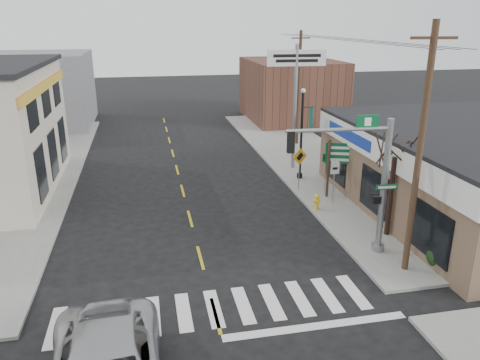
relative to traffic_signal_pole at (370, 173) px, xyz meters
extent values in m
plane|color=black|center=(-6.53, -2.93, -3.50)|extent=(140.00, 140.00, 0.00)
cube|color=gray|center=(2.47, 10.07, -3.43)|extent=(6.00, 38.00, 0.13)
cube|color=gray|center=(-15.53, 10.07, -3.43)|extent=(6.00, 38.00, 0.13)
cube|color=gold|center=(-6.53, 5.07, -3.49)|extent=(0.12, 56.00, 0.01)
cube|color=silver|center=(-6.53, -2.53, -3.49)|extent=(11.00, 2.20, 0.01)
cube|color=brown|center=(5.47, 27.07, -0.70)|extent=(8.00, 10.00, 5.60)
cube|color=slate|center=(-17.53, 29.07, -0.30)|extent=(9.00, 10.00, 6.40)
cylinder|color=gray|center=(0.67, 0.00, -0.63)|extent=(0.26, 0.26, 5.48)
cylinder|color=gray|center=(-1.34, 0.00, 1.75)|extent=(4.02, 0.15, 0.15)
cube|color=black|center=(-3.15, 0.00, 1.34)|extent=(0.26, 0.20, 0.82)
cube|color=#0A4B2A|center=(0.67, -0.22, -0.53)|extent=(0.87, 0.04, 0.20)
cube|color=#0A4B2A|center=(-0.24, 0.00, 2.02)|extent=(0.87, 0.05, 0.50)
cube|color=black|center=(0.42, -0.05, -1.13)|extent=(0.29, 0.24, 0.29)
cube|color=#463020|center=(0.94, 6.27, -1.80)|extent=(0.11, 0.11, 3.14)
cube|color=#463020|center=(2.40, 6.27, -1.80)|extent=(0.11, 0.11, 3.14)
cube|color=#0F512B|center=(1.67, 6.21, -1.01)|extent=(1.79, 0.05, 1.12)
cylinder|color=yellow|center=(-0.23, 4.69, -3.05)|extent=(0.22, 0.22, 0.63)
sphere|color=yellow|center=(-0.23, 4.69, -2.70)|extent=(0.25, 0.25, 0.25)
cylinder|color=gray|center=(-0.23, 7.52, -2.26)|extent=(0.05, 0.05, 2.22)
cube|color=orange|center=(-0.23, 7.49, -1.41)|extent=(0.94, 0.03, 0.94)
cylinder|color=black|center=(0.53, 9.55, -0.80)|extent=(0.14, 0.14, 5.14)
sphere|color=silver|center=(0.53, 9.55, 1.82)|extent=(0.28, 0.28, 0.28)
cube|color=#0E574E|center=(1.07, 9.55, 0.19)|extent=(0.02, 0.54, 1.38)
cylinder|color=gray|center=(0.77, 11.69, 0.46)|extent=(0.23, 0.23, 7.65)
cube|color=silver|center=(0.77, 11.69, 3.47)|extent=(3.60, 0.18, 0.96)
cylinder|color=black|center=(1.79, 1.33, -1.60)|extent=(0.22, 0.22, 3.54)
ellipsoid|color=#1B3C1B|center=(2.43, -1.72, -2.93)|extent=(1.16, 1.16, 0.87)
ellipsoid|color=black|center=(3.46, 5.28, -3.00)|extent=(0.97, 0.97, 0.73)
cylinder|color=#4E2C21|center=(0.97, -1.60, 1.14)|extent=(0.24, 0.24, 9.01)
cube|color=#4E2C21|center=(0.97, -1.60, 5.06)|extent=(1.57, 0.10, 0.10)
cylinder|color=#442D22|center=(2.97, 17.50, 0.78)|extent=(0.22, 0.22, 8.30)
cube|color=#442D22|center=(2.97, 17.50, 4.39)|extent=(1.44, 0.09, 0.09)
camera|label=1|loc=(-8.39, -15.77, 5.60)|focal=35.00mm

